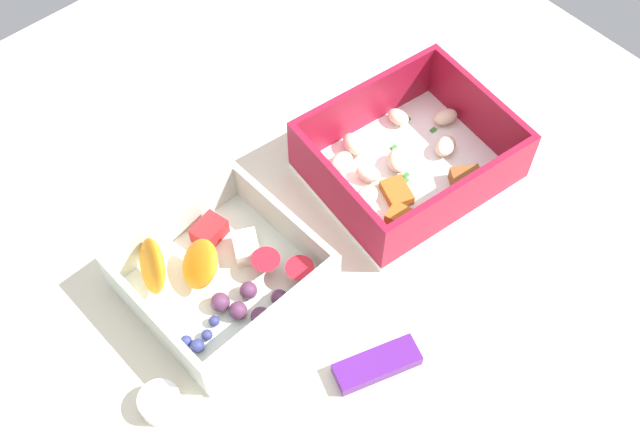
{
  "coord_description": "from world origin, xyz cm",
  "views": [
    {
      "loc": [
        24.15,
        28.76,
        59.75
      ],
      "look_at": [
        -0.69,
        0.69,
        4.0
      ],
      "focal_mm": 42.79,
      "sensor_mm": 36.0,
      "label": 1
    }
  ],
  "objects_px": {
    "pasta_container": "(407,160)",
    "paper_cup_liner": "(160,402)",
    "fruit_bowl": "(221,274)",
    "candy_bar": "(377,364)"
  },
  "relations": [
    {
      "from": "pasta_container",
      "to": "candy_bar",
      "type": "relative_size",
      "value": 2.68
    },
    {
      "from": "pasta_container",
      "to": "fruit_bowl",
      "type": "relative_size",
      "value": 1.24
    },
    {
      "from": "pasta_container",
      "to": "fruit_bowl",
      "type": "bearing_deg",
      "value": 0.45
    },
    {
      "from": "pasta_container",
      "to": "candy_bar",
      "type": "bearing_deg",
      "value": 44.39
    },
    {
      "from": "pasta_container",
      "to": "fruit_bowl",
      "type": "height_order",
      "value": "pasta_container"
    },
    {
      "from": "fruit_bowl",
      "to": "candy_bar",
      "type": "xyz_separation_m",
      "value": [
        -0.05,
        0.14,
        -0.01
      ]
    },
    {
      "from": "pasta_container",
      "to": "paper_cup_liner",
      "type": "distance_m",
      "value": 0.31
    },
    {
      "from": "candy_bar",
      "to": "fruit_bowl",
      "type": "bearing_deg",
      "value": -72.05
    },
    {
      "from": "pasta_container",
      "to": "paper_cup_liner",
      "type": "relative_size",
      "value": 5.71
    },
    {
      "from": "fruit_bowl",
      "to": "paper_cup_liner",
      "type": "height_order",
      "value": "fruit_bowl"
    }
  ]
}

